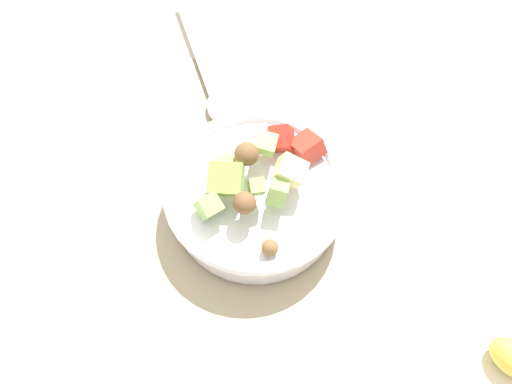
% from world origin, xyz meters
% --- Properties ---
extents(ground_plane, '(2.40, 2.40, 0.00)m').
position_xyz_m(ground_plane, '(0.00, 0.00, 0.00)').
color(ground_plane, silver).
extents(placemat, '(0.47, 0.31, 0.01)m').
position_xyz_m(placemat, '(0.00, 0.00, 0.00)').
color(placemat, tan).
rests_on(placemat, ground_plane).
extents(salad_bowl, '(0.21, 0.21, 0.10)m').
position_xyz_m(salad_bowl, '(0.01, 0.01, 0.04)').
color(salad_bowl, white).
rests_on(salad_bowl, placemat).
extents(serving_spoon, '(0.22, 0.13, 0.01)m').
position_xyz_m(serving_spoon, '(0.19, 0.10, 0.01)').
color(serving_spoon, '#B7B7BC').
rests_on(serving_spoon, placemat).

